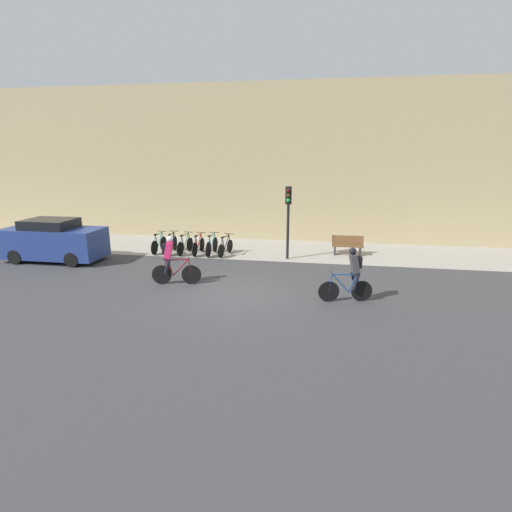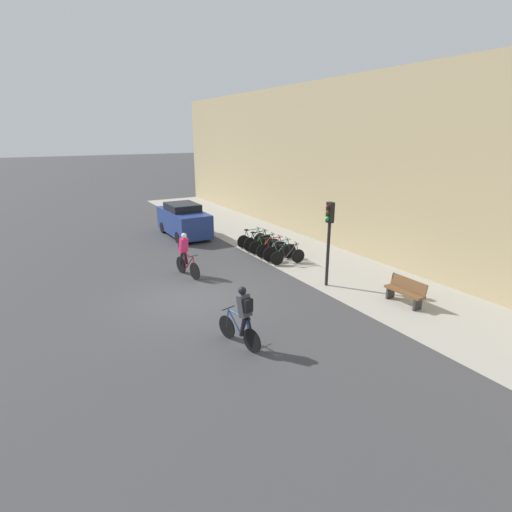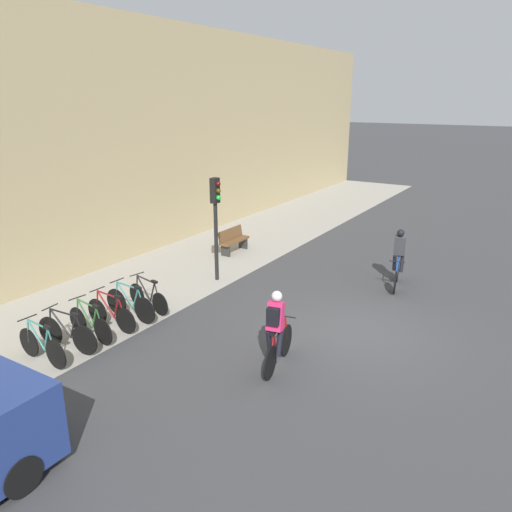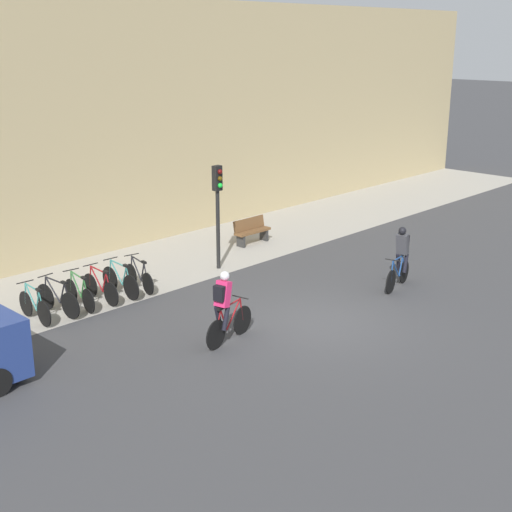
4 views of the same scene
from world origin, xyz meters
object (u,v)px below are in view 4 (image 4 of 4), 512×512
object	(u,v)px
cyclist_pink	(225,306)
parked_bike_5	(139,277)
cyclist_grey	(401,255)
bench	(252,231)
parked_bike_4	(120,281)
parked_bike_0	(35,306)
traffic_light_pole	(218,198)
parked_bike_3	(100,288)
parked_bike_1	(58,299)
parked_bike_2	(80,294)

from	to	relation	value
cyclist_pink	parked_bike_5	distance (m)	4.60
cyclist_grey	bench	xyz separation A→B (m)	(0.21, 6.20, -0.48)
cyclist_pink	parked_bike_4	bearing A→B (deg)	87.01
parked_bike_0	traffic_light_pole	bearing A→B (deg)	-1.77
parked_bike_3	traffic_light_pole	size ratio (longest dim) A/B	0.53
cyclist_grey	parked_bike_1	distance (m)	9.58
parked_bike_3	traffic_light_pole	bearing A→B (deg)	-2.59
traffic_light_pole	parked_bike_1	bearing A→B (deg)	178.02
parked_bike_4	parked_bike_0	bearing A→B (deg)	180.00
cyclist_grey	parked_bike_5	size ratio (longest dim) A/B	1.09
parked_bike_2	parked_bike_3	world-z (taller)	parked_bike_3
cyclist_pink	parked_bike_0	xyz separation A→B (m)	(-2.40, 4.48, -0.55)
parked_bike_0	bench	xyz separation A→B (m)	(8.91, 1.03, 0.06)
parked_bike_3	traffic_light_pole	distance (m)	4.62
parked_bike_0	parked_bike_4	size ratio (longest dim) A/B	0.93
traffic_light_pole	parked_bike_0	bearing A→B (deg)	178.23
traffic_light_pole	parked_bike_2	bearing A→B (deg)	177.76
parked_bike_1	bench	distance (m)	8.31
parked_bike_1	cyclist_grey	bearing A→B (deg)	-32.77
cyclist_pink	traffic_light_pole	bearing A→B (deg)	48.42
cyclist_pink	cyclist_grey	world-z (taller)	cyclist_pink
parked_bike_3	parked_bike_5	distance (m)	1.31
parked_bike_1	parked_bike_3	size ratio (longest dim) A/B	1.03
parked_bike_5	bench	bearing A→B (deg)	10.38
cyclist_grey	bench	bearing A→B (deg)	88.05
parked_bike_3	parked_bike_0	bearing A→B (deg)	179.98
cyclist_pink	parked_bike_3	world-z (taller)	cyclist_pink
cyclist_grey	traffic_light_pole	distance (m)	5.73
cyclist_grey	parked_bike_4	world-z (taller)	cyclist_grey
parked_bike_3	bench	world-z (taller)	parked_bike_3
cyclist_pink	cyclist_grey	bearing A→B (deg)	-6.29
parked_bike_2	parked_bike_5	xyz separation A→B (m)	(1.97, -0.00, -0.01)
parked_bike_2	parked_bike_4	size ratio (longest dim) A/B	0.95
parked_bike_2	parked_bike_3	size ratio (longest dim) A/B	0.98
cyclist_grey	parked_bike_5	bearing A→B (deg)	136.28
parked_bike_1	parked_bike_2	bearing A→B (deg)	-0.03
parked_bike_0	traffic_light_pole	size ratio (longest dim) A/B	0.51
parked_bike_3	parked_bike_4	bearing A→B (deg)	0.05
parked_bike_0	parked_bike_4	world-z (taller)	parked_bike_4
cyclist_pink	parked_bike_2	xyz separation A→B (m)	(-1.08, 4.48, -0.55)
parked_bike_3	parked_bike_4	world-z (taller)	parked_bike_4
parked_bike_2	parked_bike_3	distance (m)	0.66
parked_bike_4	traffic_light_pole	xyz separation A→B (m)	(3.57, -0.19, 1.84)
bench	parked_bike_0	bearing A→B (deg)	-173.42
parked_bike_2	bench	xyz separation A→B (m)	(7.59, 1.03, 0.06)
parked_bike_3	bench	size ratio (longest dim) A/B	1.18
cyclist_grey	parked_bike_1	xyz separation A→B (m)	(-8.04, 5.18, -0.53)
cyclist_pink	traffic_light_pole	size ratio (longest dim) A/B	0.56
parked_bike_0	bench	size ratio (longest dim) A/B	1.14
parked_bike_3	parked_bike_2	bearing A→B (deg)	179.98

